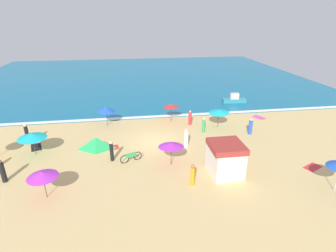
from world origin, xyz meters
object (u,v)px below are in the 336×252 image
(beach_umbrella_1, at_px, (106,109))
(beach_umbrella_6, at_px, (171,106))
(beach_umbrella_3, at_px, (219,111))
(beach_tent, at_px, (96,143))
(beachgoer_6, at_px, (204,125))
(beachgoer_4, at_px, (3,172))
(lifeguard_cabana, at_px, (225,159))
(beachgoer_8, at_px, (112,151))
(beach_umbrella_7, at_px, (42,175))
(beachgoer_5, at_px, (190,118))
(beachgoer_9, at_px, (192,175))
(beachgoer_3, at_px, (27,134))
(beachgoer_7, at_px, (250,127))
(beach_umbrella_2, at_px, (171,145))
(parked_bicycle, at_px, (131,157))
(small_boat_0, at_px, (234,99))
(beach_umbrella_4, at_px, (32,136))
(beachgoer_2, at_px, (186,138))

(beach_umbrella_1, distance_m, beach_umbrella_6, 6.81)
(beach_umbrella_3, height_order, beach_tent, beach_umbrella_3)
(beachgoer_6, bearing_deg, beachgoer_4, -159.11)
(lifeguard_cabana, xyz_separation_m, beachgoer_8, (-8.18, 3.13, -0.40))
(beach_umbrella_1, distance_m, beach_umbrella_7, 11.98)
(beachgoer_5, height_order, beachgoer_8, beachgoer_8)
(lifeguard_cabana, relative_size, beachgoer_9, 1.53)
(beachgoer_3, height_order, beachgoer_7, beachgoer_3)
(beach_umbrella_2, bearing_deg, beach_umbrella_6, 80.80)
(beach_umbrella_7, bearing_deg, beachgoer_3, 113.89)
(beach_tent, bearing_deg, parked_bicycle, -41.18)
(beach_umbrella_2, distance_m, small_boat_0, 17.78)
(parked_bicycle, relative_size, small_boat_0, 0.55)
(beach_umbrella_2, height_order, beachgoer_3, beach_umbrella_2)
(parked_bicycle, height_order, beachgoer_9, beachgoer_9)
(small_boat_0, bearing_deg, beachgoer_9, -119.82)
(beach_umbrella_3, bearing_deg, beach_tent, -165.48)
(parked_bicycle, xyz_separation_m, beachgoer_5, (6.32, 6.74, 0.35))
(beach_umbrella_4, bearing_deg, beachgoer_6, 8.78)
(beach_umbrella_4, distance_m, beachgoer_2, 12.72)
(beachgoer_4, height_order, small_boat_0, beachgoer_4)
(lifeguard_cabana, xyz_separation_m, beachgoer_9, (-2.65, -1.04, -0.46))
(beachgoer_5, bearing_deg, small_boat_0, 40.75)
(lifeguard_cabana, distance_m, beachgoer_8, 8.77)
(beach_tent, xyz_separation_m, beachgoer_7, (14.46, 1.02, 0.17))
(beach_tent, relative_size, beachgoer_4, 1.46)
(beachgoer_2, xyz_separation_m, beachgoer_7, (6.72, 1.66, -0.06))
(beachgoer_8, height_order, small_boat_0, beachgoer_8)
(beach_umbrella_7, bearing_deg, beachgoer_8, 45.88)
(parked_bicycle, bearing_deg, beach_umbrella_3, 31.87)
(beach_umbrella_3, distance_m, beach_tent, 12.36)
(beach_umbrella_4, relative_size, beachgoer_5, 2.00)
(beach_umbrella_4, bearing_deg, beachgoer_4, -103.81)
(beach_umbrella_7, bearing_deg, lifeguard_cabana, 4.33)
(beach_umbrella_3, height_order, parked_bicycle, beach_umbrella_3)
(lifeguard_cabana, bearing_deg, beachgoer_8, 159.03)
(beach_umbrella_2, height_order, beachgoer_5, beach_umbrella_2)
(lifeguard_cabana, relative_size, beachgoer_7, 1.55)
(beachgoer_8, bearing_deg, beach_umbrella_4, 162.96)
(beach_umbrella_6, distance_m, beachgoer_6, 4.51)
(lifeguard_cabana, xyz_separation_m, beachgoer_2, (-1.84, 4.67, -0.45))
(beachgoer_3, bearing_deg, beachgoer_2, -10.98)
(beach_umbrella_2, relative_size, beach_tent, 0.80)
(beachgoer_8, height_order, beachgoer_9, beachgoer_8)
(beachgoer_2, distance_m, beachgoer_3, 14.20)
(beach_umbrella_6, relative_size, beachgoer_3, 1.08)
(lifeguard_cabana, height_order, beach_umbrella_1, lifeguard_cabana)
(beach_umbrella_1, distance_m, beachgoer_4, 11.40)
(beachgoer_3, relative_size, beachgoer_5, 1.21)
(beachgoer_5, height_order, beachgoer_6, beachgoer_5)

